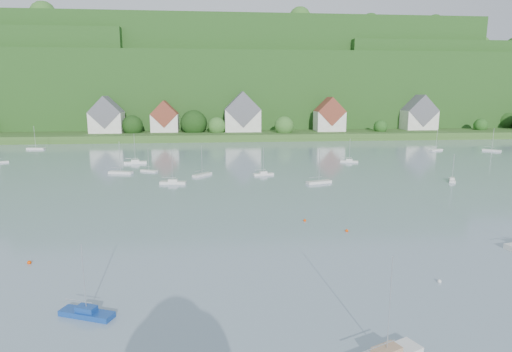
% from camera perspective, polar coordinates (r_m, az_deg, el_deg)
% --- Properties ---
extents(far_shore_strip, '(600.00, 60.00, 3.00)m').
position_cam_1_polar(far_shore_strip, '(209.13, -3.39, 5.84)').
color(far_shore_strip, '#32521F').
rests_on(far_shore_strip, ground).
extents(forested_ridge, '(620.00, 181.22, 69.89)m').
position_cam_1_polar(forested_ridge, '(276.85, -3.92, 11.52)').
color(forested_ridge, '#1B3E14').
rests_on(forested_ridge, ground).
extents(village_building_0, '(14.00, 10.40, 16.00)m').
position_cam_1_polar(village_building_0, '(201.05, -19.27, 7.33)').
color(village_building_0, beige).
rests_on(village_building_0, far_shore_strip).
extents(village_building_1, '(12.00, 9.36, 14.00)m').
position_cam_1_polar(village_building_1, '(198.72, -12.04, 7.45)').
color(village_building_1, beige).
rests_on(village_building_1, far_shore_strip).
extents(village_building_2, '(16.00, 11.44, 18.00)m').
position_cam_1_polar(village_building_2, '(196.82, -1.82, 8.09)').
color(village_building_2, beige).
rests_on(village_building_2, far_shore_strip).
extents(village_building_3, '(13.00, 10.40, 15.50)m').
position_cam_1_polar(village_building_3, '(201.50, 9.76, 7.77)').
color(village_building_3, beige).
rests_on(village_building_3, far_shore_strip).
extents(village_building_4, '(15.00, 10.40, 16.50)m').
position_cam_1_polar(village_building_4, '(221.24, 20.90, 7.53)').
color(village_building_4, beige).
rests_on(village_building_4, far_shore_strip).
extents(near_sailboat_1, '(5.36, 3.26, 7.00)m').
position_cam_1_polar(near_sailboat_1, '(44.13, -21.64, -16.53)').
color(near_sailboat_1, navy).
rests_on(near_sailboat_1, ground).
extents(mooring_buoy_1, '(0.44, 0.44, 0.44)m').
position_cam_1_polar(mooring_buoy_1, '(51.88, 23.24, -12.90)').
color(mooring_buoy_1, silver).
rests_on(mooring_buoy_1, ground).
extents(mooring_buoy_2, '(0.47, 0.47, 0.47)m').
position_cam_1_polar(mooring_buoy_2, '(65.48, 12.00, -7.25)').
color(mooring_buoy_2, '#E83F00').
rests_on(mooring_buoy_2, ground).
extents(mooring_buoy_3, '(0.46, 0.46, 0.46)m').
position_cam_1_polar(mooring_buoy_3, '(69.47, 6.51, -6.01)').
color(mooring_buoy_3, '#E83F00').
rests_on(mooring_buoy_3, ground).
extents(mooring_buoy_5, '(0.50, 0.50, 0.50)m').
position_cam_1_polar(mooring_buoy_5, '(59.37, -27.96, -10.27)').
color(mooring_buoy_5, '#E83F00').
rests_on(mooring_buoy_5, ground).
extents(far_sailboat_cluster, '(192.23, 72.90, 8.71)m').
position_cam_1_polar(far_sailboat_cluster, '(123.04, -1.82, 1.70)').
color(far_sailboat_cluster, silver).
rests_on(far_sailboat_cluster, ground).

